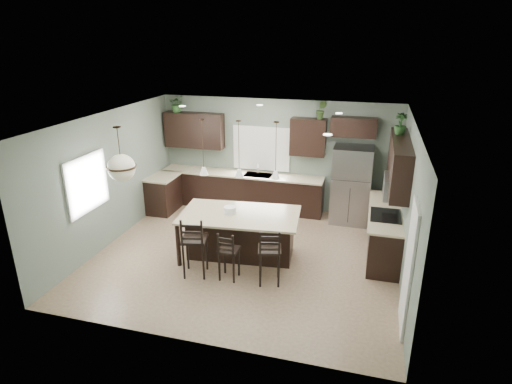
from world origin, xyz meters
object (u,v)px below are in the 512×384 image
object	(u,v)px
refrigerator	(351,185)
bar_stool_center	(229,255)
bar_stool_left	(195,246)
bar_stool_right	(270,256)
plant_back_left	(177,104)
serving_dish	(230,210)
kitchen_island	(240,235)

from	to	relation	value
refrigerator	bar_stool_center	world-z (taller)	refrigerator
bar_stool_left	bar_stool_right	distance (m)	1.41
bar_stool_left	plant_back_left	world-z (taller)	plant_back_left
refrigerator	serving_dish	xyz separation A→B (m)	(-2.22, -2.36, 0.07)
kitchen_island	serving_dish	bearing A→B (deg)	180.00
bar_stool_center	bar_stool_right	bearing A→B (deg)	6.14
serving_dish	bar_stool_center	world-z (taller)	serving_dish
refrigerator	bar_stool_center	xyz separation A→B (m)	(-1.96, -3.23, -0.44)
refrigerator	bar_stool_right	world-z (taller)	refrigerator
serving_dish	plant_back_left	size ratio (longest dim) A/B	0.55
bar_stool_left	bar_stool_center	world-z (taller)	bar_stool_left
kitchen_island	bar_stool_center	xyz separation A→B (m)	(0.06, -0.89, 0.02)
plant_back_left	refrigerator	bearing A→B (deg)	-3.25
serving_dish	kitchen_island	bearing A→B (deg)	5.67
serving_dish	plant_back_left	world-z (taller)	plant_back_left
serving_dish	plant_back_left	distance (m)	3.82
kitchen_island	bar_stool_right	world-z (taller)	bar_stool_right
refrigerator	serving_dish	size ratio (longest dim) A/B	7.71
refrigerator	plant_back_left	distance (m)	4.80
kitchen_island	serving_dish	xyz separation A→B (m)	(-0.20, -0.02, 0.53)
plant_back_left	bar_stool_left	bearing A→B (deg)	-61.93
refrigerator	bar_stool_left	bearing A→B (deg)	-128.63
serving_dish	plant_back_left	bearing A→B (deg)	130.88
bar_stool_center	plant_back_left	size ratio (longest dim) A/B	2.22
kitchen_island	bar_stool_center	distance (m)	0.89
refrigerator	kitchen_island	distance (m)	3.13
refrigerator	bar_stool_right	distance (m)	3.41
bar_stool_left	plant_back_left	distance (m)	4.47
refrigerator	bar_stool_right	size ratio (longest dim) A/B	1.68
serving_dish	bar_stool_right	size ratio (longest dim) A/B	0.22
kitchen_island	bar_stool_left	world-z (taller)	bar_stool_left
bar_stool_right	plant_back_left	world-z (taller)	plant_back_left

